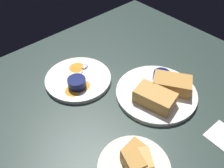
{
  "coord_description": "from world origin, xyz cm",
  "views": [
    {
      "loc": [
        -37.23,
        46.1,
        63.27
      ],
      "look_at": [
        9.33,
        4.09,
        3.0
      ],
      "focal_mm": 39.34,
      "sensor_mm": 36.0,
      "label": 1
    }
  ],
  "objects_px": {
    "ramekin_dark_sauce": "(163,77)",
    "ramekin_light_gravy": "(77,83)",
    "plate_chips_companion": "(78,79)",
    "bread_basket_rear": "(134,167)",
    "sandwich_half_far": "(172,84)",
    "spoon_by_gravy_ramekin": "(84,68)",
    "spoon_by_dark_ramekin": "(161,89)",
    "plate_sandwich_main": "(156,93)",
    "sandwich_half_near": "(155,98)"
  },
  "relations": [
    {
      "from": "sandwich_half_near",
      "to": "ramekin_light_gravy",
      "type": "distance_m",
      "value": 0.28
    },
    {
      "from": "sandwich_half_near",
      "to": "spoon_by_dark_ramekin",
      "type": "xyz_separation_m",
      "value": [
        0.02,
        -0.06,
        -0.02
      ]
    },
    {
      "from": "ramekin_dark_sauce",
      "to": "plate_chips_companion",
      "type": "distance_m",
      "value": 0.31
    },
    {
      "from": "sandwich_half_far",
      "to": "ramekin_dark_sauce",
      "type": "distance_m",
      "value": 0.05
    },
    {
      "from": "plate_sandwich_main",
      "to": "spoon_by_dark_ramekin",
      "type": "relative_size",
      "value": 3.21
    },
    {
      "from": "spoon_by_dark_ramekin",
      "to": "ramekin_dark_sauce",
      "type": "bearing_deg",
      "value": -54.56
    },
    {
      "from": "spoon_by_dark_ramekin",
      "to": "spoon_by_gravy_ramekin",
      "type": "height_order",
      "value": "same"
    },
    {
      "from": "spoon_by_dark_ramekin",
      "to": "ramekin_light_gravy",
      "type": "distance_m",
      "value": 0.3
    },
    {
      "from": "ramekin_dark_sauce",
      "to": "spoon_by_dark_ramekin",
      "type": "xyz_separation_m",
      "value": [
        -0.03,
        0.04,
        -0.01
      ]
    },
    {
      "from": "sandwich_half_near",
      "to": "ramekin_dark_sauce",
      "type": "relative_size",
      "value": 2.34
    },
    {
      "from": "ramekin_dark_sauce",
      "to": "sandwich_half_far",
      "type": "bearing_deg",
      "value": 166.91
    },
    {
      "from": "sandwich_half_near",
      "to": "ramekin_dark_sauce",
      "type": "xyz_separation_m",
      "value": [
        0.05,
        -0.11,
        -0.01
      ]
    },
    {
      "from": "spoon_by_dark_ramekin",
      "to": "spoon_by_gravy_ramekin",
      "type": "relative_size",
      "value": 0.95
    },
    {
      "from": "ramekin_dark_sauce",
      "to": "ramekin_light_gravy",
      "type": "relative_size",
      "value": 0.96
    },
    {
      "from": "ramekin_dark_sauce",
      "to": "ramekin_light_gravy",
      "type": "bearing_deg",
      "value": 53.94
    },
    {
      "from": "spoon_by_gravy_ramekin",
      "to": "bread_basket_rear",
      "type": "height_order",
      "value": "bread_basket_rear"
    },
    {
      "from": "plate_chips_companion",
      "to": "spoon_by_gravy_ramekin",
      "type": "height_order",
      "value": "spoon_by_gravy_ramekin"
    },
    {
      "from": "ramekin_dark_sauce",
      "to": "plate_chips_companion",
      "type": "height_order",
      "value": "ramekin_dark_sauce"
    },
    {
      "from": "ramekin_light_gravy",
      "to": "spoon_by_gravy_ramekin",
      "type": "height_order",
      "value": "ramekin_light_gravy"
    },
    {
      "from": "sandwich_half_far",
      "to": "ramekin_dark_sauce",
      "type": "xyz_separation_m",
      "value": [
        0.05,
        -0.01,
        -0.01
      ]
    },
    {
      "from": "spoon_by_gravy_ramekin",
      "to": "sandwich_half_far",
      "type": "bearing_deg",
      "value": -150.96
    },
    {
      "from": "spoon_by_dark_ramekin",
      "to": "spoon_by_gravy_ramekin",
      "type": "bearing_deg",
      "value": 25.92
    },
    {
      "from": "plate_chips_companion",
      "to": "bread_basket_rear",
      "type": "bearing_deg",
      "value": 165.21
    },
    {
      "from": "sandwich_half_far",
      "to": "spoon_by_gravy_ramekin",
      "type": "relative_size",
      "value": 1.6
    },
    {
      "from": "plate_chips_companion",
      "to": "sandwich_half_near",
      "type": "bearing_deg",
      "value": -157.14
    },
    {
      "from": "sandwich_half_far",
      "to": "ramekin_light_gravy",
      "type": "height_order",
      "value": "sandwich_half_far"
    },
    {
      "from": "ramekin_dark_sauce",
      "to": "plate_chips_companion",
      "type": "relative_size",
      "value": 0.25
    },
    {
      "from": "ramekin_light_gravy",
      "to": "sandwich_half_far",
      "type": "bearing_deg",
      "value": -134.25
    },
    {
      "from": "sandwich_half_far",
      "to": "spoon_by_gravy_ramekin",
      "type": "height_order",
      "value": "sandwich_half_far"
    },
    {
      "from": "ramekin_light_gravy",
      "to": "bread_basket_rear",
      "type": "xyz_separation_m",
      "value": [
        -0.36,
        0.07,
        -0.01
      ]
    },
    {
      "from": "sandwich_half_far",
      "to": "bread_basket_rear",
      "type": "relative_size",
      "value": 0.77
    },
    {
      "from": "plate_chips_companion",
      "to": "ramekin_dark_sauce",
      "type": "bearing_deg",
      "value": -134.92
    },
    {
      "from": "ramekin_light_gravy",
      "to": "bread_basket_rear",
      "type": "distance_m",
      "value": 0.36
    },
    {
      "from": "spoon_by_dark_ramekin",
      "to": "bread_basket_rear",
      "type": "bearing_deg",
      "value": 116.9
    },
    {
      "from": "plate_sandwich_main",
      "to": "sandwich_half_near",
      "type": "bearing_deg",
      "value": 121.44
    },
    {
      "from": "ramekin_dark_sauce",
      "to": "spoon_by_dark_ramekin",
      "type": "bearing_deg",
      "value": 125.44
    },
    {
      "from": "spoon_by_dark_ramekin",
      "to": "spoon_by_gravy_ramekin",
      "type": "distance_m",
      "value": 0.31
    },
    {
      "from": "sandwich_half_near",
      "to": "sandwich_half_far",
      "type": "height_order",
      "value": "same"
    },
    {
      "from": "plate_sandwich_main",
      "to": "spoon_by_gravy_ramekin",
      "type": "height_order",
      "value": "spoon_by_gravy_ramekin"
    },
    {
      "from": "plate_sandwich_main",
      "to": "sandwich_half_near",
      "type": "distance_m",
      "value": 0.06
    },
    {
      "from": "ramekin_light_gravy",
      "to": "sandwich_half_near",
      "type": "bearing_deg",
      "value": -148.28
    },
    {
      "from": "plate_chips_companion",
      "to": "spoon_by_gravy_ramekin",
      "type": "relative_size",
      "value": 2.63
    },
    {
      "from": "sandwich_half_far",
      "to": "bread_basket_rear",
      "type": "distance_m",
      "value": 0.34
    },
    {
      "from": "plate_chips_companion",
      "to": "ramekin_light_gravy",
      "type": "height_order",
      "value": "ramekin_light_gravy"
    },
    {
      "from": "plate_chips_companion",
      "to": "ramekin_light_gravy",
      "type": "relative_size",
      "value": 3.79
    },
    {
      "from": "plate_chips_companion",
      "to": "sandwich_half_far",
      "type": "bearing_deg",
      "value": -142.31
    },
    {
      "from": "plate_chips_companion",
      "to": "bread_basket_rear",
      "type": "relative_size",
      "value": 1.26
    },
    {
      "from": "plate_chips_companion",
      "to": "spoon_by_dark_ramekin",
      "type": "bearing_deg",
      "value": -144.46
    },
    {
      "from": "spoon_by_gravy_ramekin",
      "to": "bread_basket_rear",
      "type": "xyz_separation_m",
      "value": [
        -0.42,
        0.15,
        0.0
      ]
    },
    {
      "from": "ramekin_dark_sauce",
      "to": "ramekin_light_gravy",
      "type": "height_order",
      "value": "ramekin_light_gravy"
    }
  ]
}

